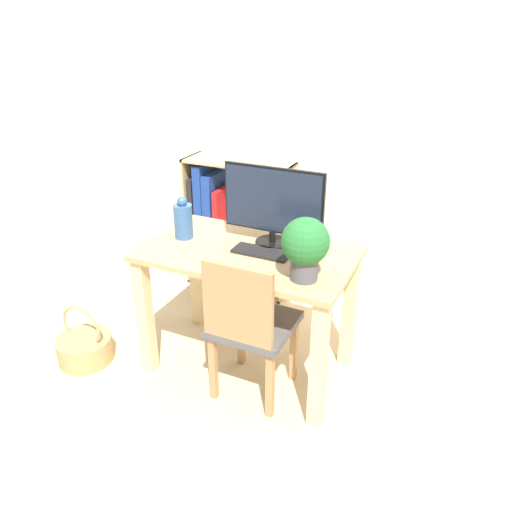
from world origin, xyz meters
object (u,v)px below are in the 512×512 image
(monitor, at_px, (273,203))
(basket, at_px, (85,347))
(keyboard, at_px, (261,252))
(bookshelf, at_px, (222,227))
(vase, at_px, (183,220))
(potted_plant, at_px, (305,245))
(chair, at_px, (249,324))

(monitor, xyz_separation_m, basket, (-0.98, -0.50, -0.89))
(keyboard, xyz_separation_m, bookshelf, (-0.70, 0.84, -0.30))
(keyboard, bearing_deg, vase, 178.55)
(potted_plant, bearing_deg, keyboard, 150.83)
(bookshelf, bearing_deg, vase, -74.98)
(keyboard, bearing_deg, basket, -159.67)
(monitor, distance_m, basket, 1.41)
(potted_plant, xyz_separation_m, bookshelf, (-0.99, 1.01, -0.46))
(potted_plant, bearing_deg, basket, -171.11)
(vase, height_order, potted_plant, potted_plant)
(chair, height_order, basket, chair)
(keyboard, relative_size, basket, 0.83)
(monitor, height_order, keyboard, monitor)
(keyboard, xyz_separation_m, chair, (0.04, -0.23, -0.29))
(vase, relative_size, basket, 0.65)
(monitor, bearing_deg, potted_plant, -46.33)
(potted_plant, xyz_separation_m, chair, (-0.26, -0.06, -0.46))
(basket, bearing_deg, chair, 7.70)
(vase, xyz_separation_m, potted_plant, (0.77, -0.18, 0.07))
(monitor, distance_m, vase, 0.51)
(vase, relative_size, bookshelf, 0.25)
(monitor, xyz_separation_m, bookshelf, (-0.70, 0.70, -0.52))
(vase, relative_size, chair, 0.29)
(chair, xyz_separation_m, basket, (-1.02, -0.14, -0.37))
(chair, bearing_deg, vase, 155.16)
(vase, xyz_separation_m, bookshelf, (-0.22, 0.83, -0.39))
(basket, bearing_deg, bookshelf, 77.02)
(keyboard, distance_m, vase, 0.49)
(keyboard, relative_size, potted_plant, 0.99)
(potted_plant, height_order, bookshelf, potted_plant)
(bookshelf, distance_m, basket, 1.29)
(vase, height_order, bookshelf, vase)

